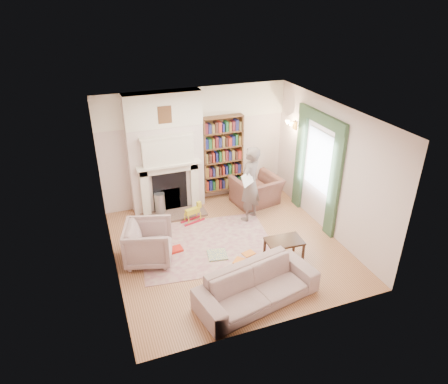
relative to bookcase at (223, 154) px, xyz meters
name	(u,v)px	position (x,y,z in m)	size (l,w,h in m)	color
floor	(228,247)	(-0.65, -2.12, -1.18)	(4.50, 4.50, 0.00)	brown
ceiling	(229,114)	(-0.65, -2.12, 1.62)	(4.50, 4.50, 0.00)	white
wall_back	(195,146)	(-0.65, 0.13, 0.22)	(4.50, 4.50, 0.00)	beige
wall_front	(284,251)	(-0.65, -4.37, 0.22)	(4.50, 4.50, 0.00)	beige
wall_left	(107,206)	(-2.90, -2.12, 0.22)	(4.50, 4.50, 0.00)	beige
wall_right	(330,169)	(1.60, -2.12, 0.22)	(4.50, 4.50, 0.00)	beige
fireplace	(166,154)	(-1.40, -0.07, 0.21)	(1.70, 0.58, 2.80)	beige
bookcase	(223,154)	(0.00, 0.00, 0.00)	(1.00, 0.24, 1.85)	brown
window	(319,160)	(1.58, -1.72, 0.27)	(0.02, 0.90, 1.30)	silver
curtain_left	(335,184)	(1.55, -2.42, 0.02)	(0.07, 0.32, 2.40)	#334D32
curtain_right	(300,159)	(1.55, -1.02, 0.02)	(0.07, 0.32, 2.40)	#334D32
pelmet	(322,119)	(1.54, -1.72, 1.20)	(0.09, 1.70, 0.24)	#334D32
wall_sconce	(288,126)	(1.38, -0.62, 0.72)	(0.20, 0.24, 0.24)	gold
rug	(207,245)	(-1.04, -1.92, -1.17)	(2.68, 2.06, 0.01)	#C4B994
armchair_reading	(256,191)	(0.65, -0.62, -0.83)	(1.06, 0.93, 0.69)	#502B2A
armchair_left	(149,243)	(-2.25, -2.01, -0.77)	(0.86, 0.88, 0.80)	#ADA28F
sofa	(257,286)	(-0.76, -3.77, -0.87)	(2.11, 0.82, 0.62)	#A69789
man_reading	(250,184)	(0.20, -1.22, -0.29)	(0.64, 0.42, 1.76)	#63554F
newspaper	(247,179)	(0.05, -1.42, -0.06)	(0.37, 0.02, 0.26)	white
coffee_table	(284,250)	(0.21, -2.90, -0.95)	(0.70, 0.45, 0.45)	#392013
paraffin_heater	(160,204)	(-1.68, -0.34, -0.90)	(0.24, 0.24, 0.55)	#A6A9AD
rocking_horse	(193,213)	(-1.06, -0.93, -0.94)	(0.53, 0.21, 0.46)	gold
board_game	(217,255)	(-0.97, -2.34, -1.15)	(0.38, 0.38, 0.03)	#F0E055
game_box_lid	(174,250)	(-1.73, -1.89, -1.14)	(0.33, 0.22, 0.05)	red
comic_annuals	(244,257)	(-0.50, -2.59, -1.16)	(0.56, 0.43, 0.02)	red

